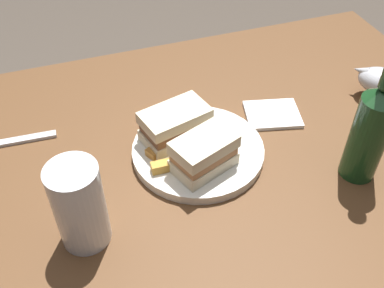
{
  "coord_description": "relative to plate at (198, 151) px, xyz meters",
  "views": [
    {
      "loc": [
        0.18,
        0.57,
        1.37
      ],
      "look_at": [
        -0.01,
        -0.0,
        0.8
      ],
      "focal_mm": 42.23,
      "sensor_mm": 36.0,
      "label": 1
    }
  ],
  "objects": [
    {
      "name": "gravy_boat",
      "position": [
        -0.43,
        -0.04,
        0.03
      ],
      "size": [
        0.12,
        0.13,
        0.07
      ],
      "color": "#B7B7BC",
      "rests_on": "dining_table"
    },
    {
      "name": "cider_bottle",
      "position": [
        -0.26,
        0.14,
        0.09
      ],
      "size": [
        0.06,
        0.06,
        0.26
      ],
      "color": "#19421E",
      "rests_on": "dining_table"
    },
    {
      "name": "plate",
      "position": [
        0.0,
        0.0,
        0.0
      ],
      "size": [
        0.25,
        0.25,
        0.02
      ],
      "primitive_type": "cylinder",
      "color": "silver",
      "rests_on": "dining_table"
    },
    {
      "name": "sandwich_half_right",
      "position": [
        0.01,
        0.05,
        0.04
      ],
      "size": [
        0.13,
        0.1,
        0.07
      ],
      "color": "beige",
      "rests_on": "plate"
    },
    {
      "name": "potato_wedge_front",
      "position": [
        0.07,
        -0.01,
        0.02
      ],
      "size": [
        0.05,
        0.04,
        0.01
      ],
      "primitive_type": "cube",
      "rotation": [
        0.0,
        0.0,
        0.47
      ],
      "color": "#AD702D",
      "rests_on": "plate"
    },
    {
      "name": "dining_table",
      "position": [
        0.02,
        0.0,
        -0.4
      ],
      "size": [
        1.26,
        0.8,
        0.77
      ],
      "primitive_type": "cube",
      "color": "brown",
      "rests_on": "ground"
    },
    {
      "name": "potato_wedge_back",
      "position": [
        0.01,
        0.03,
        0.02
      ],
      "size": [
        0.02,
        0.04,
        0.01
      ],
      "primitive_type": "cube",
      "rotation": [
        0.0,
        0.0,
        1.58
      ],
      "color": "#AD702D",
      "rests_on": "plate"
    },
    {
      "name": "pint_glass",
      "position": [
        0.23,
        0.12,
        0.06
      ],
      "size": [
        0.08,
        0.08,
        0.15
      ],
      "color": "white",
      "rests_on": "dining_table"
    },
    {
      "name": "fork",
      "position": [
        0.34,
        -0.15,
        -0.01
      ],
      "size": [
        0.18,
        0.03,
        0.01
      ],
      "primitive_type": "cube",
      "rotation": [
        0.0,
        0.0,
        3.09
      ],
      "color": "silver",
      "rests_on": "dining_table"
    },
    {
      "name": "sandwich_half_left",
      "position": [
        0.03,
        -0.04,
        0.04
      ],
      "size": [
        0.14,
        0.1,
        0.06
      ],
      "color": "beige",
      "rests_on": "plate"
    },
    {
      "name": "potato_wedge_middle",
      "position": [
        0.07,
        0.03,
        0.02
      ],
      "size": [
        0.05,
        0.02,
        0.02
      ],
      "primitive_type": "cube",
      "rotation": [
        0.0,
        0.0,
        3.11
      ],
      "color": "gold",
      "rests_on": "plate"
    },
    {
      "name": "napkin",
      "position": [
        -0.18,
        -0.06,
        -0.0
      ],
      "size": [
        0.13,
        0.11,
        0.01
      ],
      "primitive_type": "cube",
      "rotation": [
        0.0,
        0.0,
        -0.24
      ],
      "color": "white",
      "rests_on": "dining_table"
    }
  ]
}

